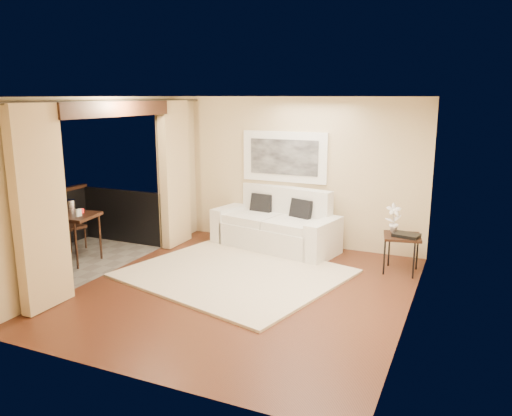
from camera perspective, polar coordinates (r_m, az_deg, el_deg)
The scene contains 18 objects.
floor at distance 7.23m, azimuth -1.38°, elevation -9.34°, with size 5.00×5.00×0.00m, color #562A19.
room_shell at distance 7.85m, azimuth -15.95°, elevation 10.83°, with size 5.00×6.40×5.00m.
balcony at distance 9.01m, azimuth -20.83°, elevation -4.49°, with size 1.81×2.60×1.17m.
curtains at distance 7.96m, azimuth -15.32°, elevation 2.29°, with size 0.16×4.80×2.64m.
artwork at distance 9.16m, azimuth 3.25°, elevation 5.85°, with size 1.62×0.07×0.92m.
rug at distance 7.82m, azimuth -2.45°, elevation -7.45°, with size 3.04×2.65×0.04m, color beige.
sofa at distance 9.06m, azimuth 2.44°, elevation -2.20°, with size 2.40×1.41×1.08m.
side_table at distance 8.08m, azimuth 16.35°, elevation -3.41°, with size 0.64×0.64×0.60m.
tray at distance 8.00m, azimuth 16.81°, elevation -2.99°, with size 0.38×0.28×0.05m, color black.
orchid at distance 8.15m, azimuth 15.45°, elevation -1.11°, with size 0.24×0.17×0.46m, color white.
bistro_table at distance 8.74m, azimuth -20.10°, elevation -1.23°, with size 0.79×0.79×0.81m.
balcony_chair_far at distance 9.48m, azimuth -20.82°, elevation -1.54°, with size 0.45×0.45×0.90m.
balcony_chair_near at distance 8.37m, azimuth -25.68°, elevation -3.22°, with size 0.52×0.52×1.02m.
ice_bucket at distance 8.93m, azimuth -20.48°, elevation 0.23°, with size 0.18×0.18×0.20m, color white.
candle at distance 8.79m, azimuth -19.25°, elevation -0.30°, with size 0.06×0.06×0.07m, color red.
vase at distance 8.54m, azimuth -21.21°, elevation -0.44°, with size 0.04×0.04×0.18m, color silver.
glass_a at distance 8.54m, azimuth -19.75°, elevation -0.54°, with size 0.06×0.06×0.12m, color white.
glass_b at distance 8.57m, azimuth -19.50°, elevation -0.47°, with size 0.06×0.06×0.12m, color silver.
Camera 1 is at (2.87, -6.05, 2.72)m, focal length 35.00 mm.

